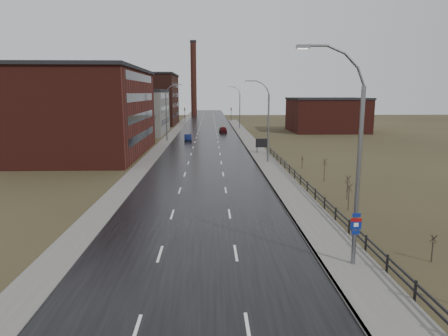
{
  "coord_description": "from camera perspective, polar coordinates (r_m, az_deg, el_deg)",
  "views": [
    {
      "loc": [
        0.8,
        -18.88,
        9.64
      ],
      "look_at": [
        2.01,
        16.37,
        3.0
      ],
      "focal_mm": 32.0,
      "sensor_mm": 36.0,
      "label": 1
    }
  ],
  "objects": [
    {
      "name": "car_far",
      "position": [
        98.42,
        -0.14,
        5.5
      ],
      "size": [
        1.95,
        4.63,
        1.56
      ],
      "primitive_type": "imported",
      "rotation": [
        0.0,
        0.0,
        3.17
      ],
      "color": "#490C0E",
      "rests_on": "ground"
    },
    {
      "name": "warehouse_mid",
      "position": [
        98.78,
        -13.04,
        7.85
      ],
      "size": [
        16.32,
        20.4,
        10.5
      ],
      "color": "slate",
      "rests_on": "ground"
    },
    {
      "name": "shrub_e",
      "position": [
        45.37,
        14.16,
        -0.16
      ],
      "size": [
        0.61,
        0.64,
        2.59
      ],
      "color": "#382D23",
      "rests_on": "ground"
    },
    {
      "name": "streetlight_main",
      "position": [
        22.52,
        17.98,
        0.99
      ],
      "size": [
        3.91,
        0.29,
        12.11
      ],
      "color": "slate",
      "rests_on": "ground"
    },
    {
      "name": "smokestack",
      "position": [
        169.12,
        -4.36,
        12.62
      ],
      "size": [
        2.7,
        2.7,
        30.7
      ],
      "color": "#331611",
      "rests_on": "ground"
    },
    {
      "name": "sidewalk_left",
      "position": [
        79.96,
        -8.42,
        3.67
      ],
      "size": [
        2.4,
        260.0,
        0.12
      ],
      "primitive_type": "cube",
      "color": "#595651",
      "rests_on": "ground"
    },
    {
      "name": "ground",
      "position": [
        21.21,
        -4.08,
        -16.4
      ],
      "size": [
        320.0,
        320.0,
        0.0
      ],
      "primitive_type": "plane",
      "color": "#2D2819",
      "rests_on": "ground"
    },
    {
      "name": "road",
      "position": [
        79.46,
        -2.52,
        3.71
      ],
      "size": [
        14.0,
        300.0,
        0.06
      ],
      "primitive_type": "cube",
      "color": "black",
      "rests_on": "ground"
    },
    {
      "name": "streetlight_right_far",
      "position": [
        109.21,
        2.11,
        8.66
      ],
      "size": [
        3.36,
        0.28,
        11.35
      ],
      "color": "slate",
      "rests_on": "ground"
    },
    {
      "name": "sidewalk_right",
      "position": [
        55.27,
        6.19,
        0.65
      ],
      "size": [
        3.2,
        180.0,
        0.18
      ],
      "primitive_type": "cube",
      "color": "#595651",
      "rests_on": "ground"
    },
    {
      "name": "warehouse_near",
      "position": [
        67.55,
        -20.96,
        7.52
      ],
      "size": [
        22.44,
        28.56,
        13.5
      ],
      "color": "#471914",
      "rests_on": "ground"
    },
    {
      "name": "traffic_light_left",
      "position": [
        139.25,
        -5.64,
        8.54
      ],
      "size": [
        0.58,
        2.73,
        5.3
      ],
      "color": "black",
      "rests_on": "ground"
    },
    {
      "name": "streetlight_left",
      "position": [
        81.41,
        -8.02,
        7.88
      ],
      "size": [
        3.36,
        0.28,
        11.35
      ],
      "color": "slate",
      "rests_on": "ground"
    },
    {
      "name": "billboard",
      "position": [
        64.34,
        5.48,
        3.51
      ],
      "size": [
        2.13,
        0.17,
        2.47
      ],
      "color": "black",
      "rests_on": "ground"
    },
    {
      "name": "shrub_c",
      "position": [
        34.77,
        17.39,
        -3.84
      ],
      "size": [
        0.55,
        0.58,
        2.3
      ],
      "color": "#382D23",
      "rests_on": "ground"
    },
    {
      "name": "guardrail",
      "position": [
        39.41,
        12.06,
        -2.67
      ],
      "size": [
        0.1,
        53.05,
        1.1
      ],
      "color": "black",
      "rests_on": "ground"
    },
    {
      "name": "shrub_b",
      "position": [
        26.33,
        27.65,
        -10.03
      ],
      "size": [
        0.41,
        0.42,
        1.67
      ],
      "color": "#382D23",
      "rests_on": "ground"
    },
    {
      "name": "curb_right",
      "position": [
        55.08,
        4.62,
        0.64
      ],
      "size": [
        0.16,
        180.0,
        0.18
      ],
      "primitive_type": "cube",
      "color": "slate",
      "rests_on": "ground"
    },
    {
      "name": "traffic_light_right",
      "position": [
        139.15,
        1.02,
        8.59
      ],
      "size": [
        0.58,
        2.73,
        5.3
      ],
      "color": "black",
      "rests_on": "ground"
    },
    {
      "name": "streetlight_right_mid",
      "position": [
        55.54,
        6.06,
        6.68
      ],
      "size": [
        3.36,
        0.28,
        11.35
      ],
      "color": "slate",
      "rests_on": "ground"
    },
    {
      "name": "warehouse_far",
      "position": [
        129.1,
        -12.76,
        9.57
      ],
      "size": [
        26.52,
        24.48,
        15.5
      ],
      "color": "#331611",
      "rests_on": "ground"
    },
    {
      "name": "shrub_f",
      "position": [
        52.59,
        11.11,
        0.82
      ],
      "size": [
        0.38,
        0.4,
        1.56
      ],
      "color": "#382D23",
      "rests_on": "ground"
    },
    {
      "name": "car_near",
      "position": [
        81.44,
        -5.18,
        4.3
      ],
      "size": [
        1.73,
        4.18,
        1.34
      ],
      "primitive_type": "imported",
      "rotation": [
        0.0,
        0.0,
        0.08
      ],
      "color": "#0B133A",
      "rests_on": "ground"
    },
    {
      "name": "building_right",
      "position": [
        105.24,
        14.45,
        7.4
      ],
      "size": [
        18.36,
        16.32,
        8.5
      ],
      "color": "#471914",
      "rests_on": "ground"
    },
    {
      "name": "shrub_d",
      "position": [
        38.28,
        17.22,
        -2.57
      ],
      "size": [
        0.54,
        0.56,
        2.26
      ],
      "color": "#382D23",
      "rests_on": "ground"
    }
  ]
}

